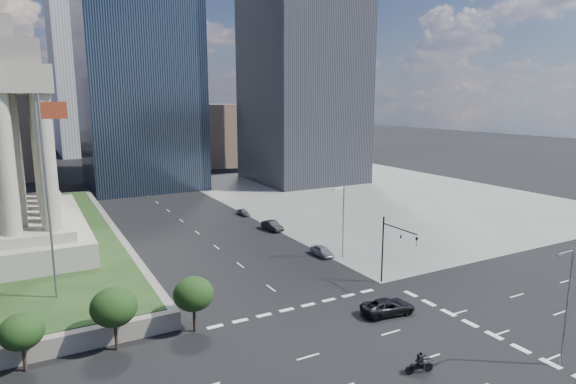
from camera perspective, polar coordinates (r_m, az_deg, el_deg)
ground at (r=130.80m, az=-17.93°, el=0.92°), size 500.00×500.00×0.00m
sidewalk_ne at (r=113.22m, az=9.80°, el=-0.18°), size 68.00×90.00×0.03m
flagpole at (r=51.60m, az=-26.52°, el=0.51°), size 2.52×0.24×20.00m
midrise_glass at (r=124.83m, az=-17.37°, el=14.34°), size 26.00×26.00×60.00m
building_filler_ne at (r=166.78m, az=-9.22°, el=6.80°), size 20.00×30.00×20.00m
traffic_signal_ne at (r=56.51m, az=12.36°, el=-5.96°), size 0.30×5.74×8.00m
street_lamp_south at (r=45.04m, az=30.12°, el=-11.07°), size 2.13×0.22×10.00m
street_lamp_north at (r=65.47m, az=6.45°, el=-3.09°), size 2.13×0.22×10.00m
pickup_truck at (r=51.05m, az=11.78°, el=-13.16°), size 3.34×5.88×1.55m
parked_sedan_near at (r=67.49m, az=4.06°, el=-6.98°), size 1.70×4.23×1.44m
parked_sedan_mid at (r=80.34m, az=-1.88°, el=-4.00°), size 4.86×2.13×1.55m
parked_sedan_far at (r=90.88m, az=-5.29°, el=-2.39°), size 3.62×1.52×1.22m
motorcycle_lead at (r=41.70m, az=15.30°, el=-18.92°), size 2.52×1.21×1.82m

